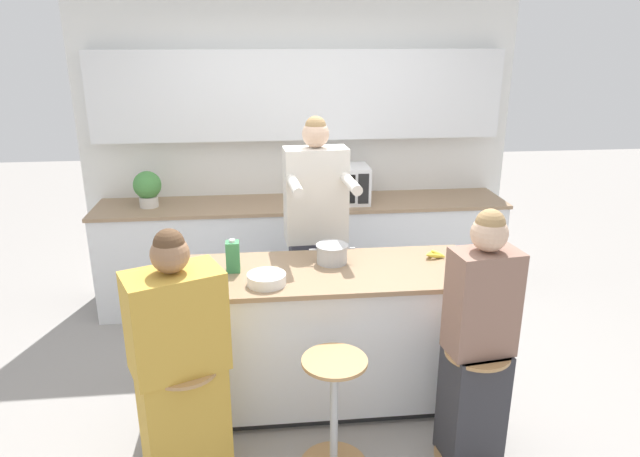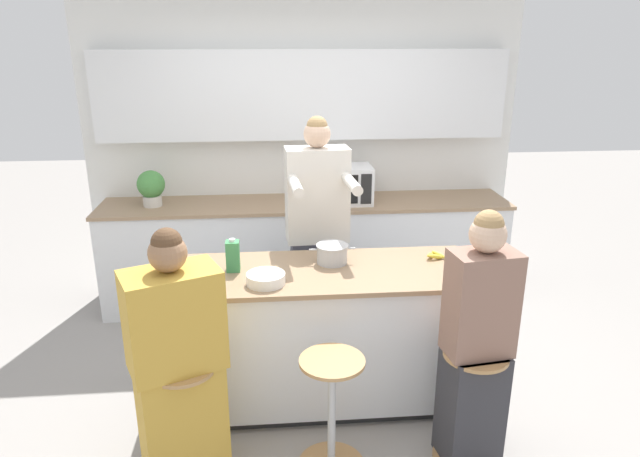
{
  "view_description": "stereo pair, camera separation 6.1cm",
  "coord_description": "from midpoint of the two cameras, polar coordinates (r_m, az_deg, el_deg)",
  "views": [
    {
      "loc": [
        -0.35,
        -3.25,
        2.32
      ],
      "look_at": [
        0.0,
        0.07,
        1.18
      ],
      "focal_mm": 32.0,
      "sensor_mm": 36.0,
      "label": 1
    },
    {
      "loc": [
        -0.29,
        -3.25,
        2.32
      ],
      "look_at": [
        0.0,
        0.07,
        1.18
      ],
      "focal_mm": 32.0,
      "sensor_mm": 36.0,
      "label": 2
    }
  ],
  "objects": [
    {
      "name": "juice_carton",
      "position": [
        3.55,
        -8.22,
        -2.72
      ],
      "size": [
        0.08,
        0.08,
        0.21
      ],
      "color": "#38844C",
      "rests_on": "kitchen_island"
    },
    {
      "name": "person_wrapped_blanket",
      "position": [
        3.11,
        -13.44,
        -13.39
      ],
      "size": [
        0.54,
        0.45,
        1.44
      ],
      "rotation": [
        0.0,
        0.0,
        0.4
      ],
      "color": "gold",
      "rests_on": "ground_plane"
    },
    {
      "name": "microwave",
      "position": [
        4.89,
        2.61,
        4.42
      ],
      "size": [
        0.5,
        0.34,
        0.32
      ],
      "color": "white",
      "rests_on": "back_counter"
    },
    {
      "name": "person_cooking",
      "position": [
        4.13,
        0.16,
        -1.37
      ],
      "size": [
        0.48,
        0.62,
        1.79
      ],
      "rotation": [
        0.0,
        0.0,
        0.07
      ],
      "color": "#383842",
      "rests_on": "ground_plane"
    },
    {
      "name": "coffee_cup_near",
      "position": [
        3.37,
        -10.13,
        -5.05
      ],
      "size": [
        0.11,
        0.08,
        0.08
      ],
      "color": "#4C7099",
      "rests_on": "kitchen_island"
    },
    {
      "name": "bar_stool_leftmost",
      "position": [
        3.29,
        -12.65,
        -18.15
      ],
      "size": [
        0.38,
        0.38,
        0.69
      ],
      "color": "tan",
      "rests_on": "ground_plane"
    },
    {
      "name": "potted_plant",
      "position": [
        4.98,
        -16.19,
        4.04
      ],
      "size": [
        0.23,
        0.23,
        0.3
      ],
      "color": "beige",
      "rests_on": "back_counter"
    },
    {
      "name": "banana_bunch",
      "position": [
        3.8,
        11.88,
        -2.65
      ],
      "size": [
        0.15,
        0.11,
        0.05
      ],
      "color": "yellow",
      "rests_on": "kitchen_island"
    },
    {
      "name": "kitchen_island",
      "position": [
        3.75,
        0.57,
        -10.62
      ],
      "size": [
        1.95,
        0.71,
        0.93
      ],
      "color": "black",
      "rests_on": "ground_plane"
    },
    {
      "name": "bar_stool_rightmost",
      "position": [
        3.43,
        15.38,
        -16.64
      ],
      "size": [
        0.38,
        0.38,
        0.69
      ],
      "color": "tan",
      "rests_on": "ground_plane"
    },
    {
      "name": "wall_back",
      "position": [
        5.09,
        -1.35,
        10.12
      ],
      "size": [
        3.8,
        0.22,
        2.7
      ],
      "color": "silver",
      "rests_on": "ground_plane"
    },
    {
      "name": "back_counter",
      "position": [
        5.09,
        -1.04,
        -2.41
      ],
      "size": [
        3.53,
        0.61,
        0.94
      ],
      "color": "silver",
      "rests_on": "ground_plane"
    },
    {
      "name": "fruit_bowl",
      "position": [
        3.36,
        -4.92,
        -5.03
      ],
      "size": [
        0.23,
        0.23,
        0.07
      ],
      "color": "white",
      "rests_on": "kitchen_island"
    },
    {
      "name": "ground_plane",
      "position": [
        4.0,
        0.55,
        -16.47
      ],
      "size": [
        16.0,
        16.0,
        0.0
      ],
      "primitive_type": "plane",
      "color": "gray"
    },
    {
      "name": "person_seated_near",
      "position": [
        3.26,
        15.87,
        -11.75
      ],
      "size": [
        0.37,
        0.3,
        1.49
      ],
      "rotation": [
        0.0,
        0.0,
        0.13
      ],
      "color": "#333338",
      "rests_on": "ground_plane"
    },
    {
      "name": "bar_stool_center",
      "position": [
        3.26,
        1.74,
        -17.89
      ],
      "size": [
        0.38,
        0.38,
        0.69
      ],
      "color": "tan",
      "rests_on": "ground_plane"
    },
    {
      "name": "cooking_pot",
      "position": [
        3.64,
        1.7,
        -2.53
      ],
      "size": [
        0.3,
        0.21,
        0.12
      ],
      "color": "#B7BABC",
      "rests_on": "kitchen_island"
    }
  ]
}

